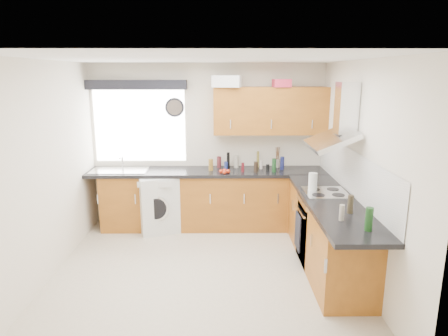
{
  "coord_description": "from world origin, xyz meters",
  "views": [
    {
      "loc": [
        0.2,
        -4.39,
        2.35
      ],
      "look_at": [
        0.25,
        0.85,
        1.1
      ],
      "focal_mm": 32.0,
      "sensor_mm": 36.0,
      "label": 1
    }
  ],
  "objects_px": {
    "oven": "(324,230)",
    "extractor_hood": "(339,123)",
    "washing_machine": "(159,203)",
    "upper_cabinets": "(270,111)"
  },
  "relations": [
    {
      "from": "upper_cabinets",
      "to": "washing_machine",
      "type": "bearing_deg",
      "value": -172.42
    },
    {
      "from": "extractor_hood",
      "to": "upper_cabinets",
      "type": "xyz_separation_m",
      "value": [
        -0.65,
        1.33,
        0.03
      ]
    },
    {
      "from": "washing_machine",
      "to": "upper_cabinets",
      "type": "bearing_deg",
      "value": -11.59
    },
    {
      "from": "upper_cabinets",
      "to": "oven",
      "type": "bearing_deg",
      "value": -67.46
    },
    {
      "from": "oven",
      "to": "extractor_hood",
      "type": "distance_m",
      "value": 1.35
    },
    {
      "from": "upper_cabinets",
      "to": "washing_machine",
      "type": "height_order",
      "value": "upper_cabinets"
    },
    {
      "from": "oven",
      "to": "washing_machine",
      "type": "relative_size",
      "value": 0.99
    },
    {
      "from": "oven",
      "to": "extractor_hood",
      "type": "bearing_deg",
      "value": -0.0
    },
    {
      "from": "extractor_hood",
      "to": "washing_machine",
      "type": "bearing_deg",
      "value": 154.82
    },
    {
      "from": "washing_machine",
      "to": "oven",
      "type": "bearing_deg",
      "value": -45.33
    }
  ]
}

